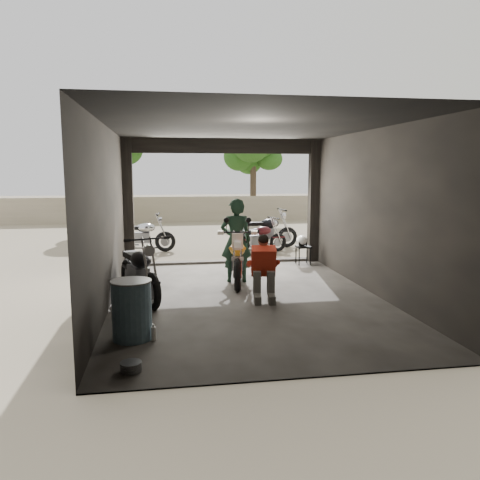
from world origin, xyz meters
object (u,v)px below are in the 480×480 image
object	(u,v)px
outside_bike_b	(260,235)
mechanic	(264,269)
outside_bike_a	(142,233)
stool	(303,249)
sign_post	(338,202)
rider	(236,241)
main_bike	(238,256)
helmet	(302,241)
outside_bike_c	(266,229)
left_bike	(139,267)
oil_drum	(132,311)

from	to	relation	value
outside_bike_b	mechanic	xyz separation A→B (m)	(-0.96, -5.03, 0.07)
outside_bike_a	stool	bearing A→B (deg)	-118.66
sign_post	rider	bearing A→B (deg)	-114.37
outside_bike_a	rider	bearing A→B (deg)	-149.28
rider	sign_post	world-z (taller)	sign_post
main_bike	mechanic	xyz separation A→B (m)	(0.28, -1.40, -0.02)
stool	sign_post	distance (m)	3.00
outside_bike_a	outside_bike_b	xyz separation A→B (m)	(3.43, -0.70, -0.06)
helmet	sign_post	xyz separation A→B (m)	(1.78, 2.18, 0.83)
helmet	outside_bike_a	bearing A→B (deg)	157.84
outside_bike_c	mechanic	size ratio (longest dim) A/B	1.54
outside_bike_a	outside_bike_b	world-z (taller)	outside_bike_a
main_bike	mechanic	world-z (taller)	main_bike
helmet	mechanic	bearing A→B (deg)	-108.23
outside_bike_a	mechanic	world-z (taller)	mechanic
left_bike	outside_bike_b	size ratio (longest dim) A/B	1.20
outside_bike_a	outside_bike_b	distance (m)	3.50
outside_bike_b	sign_post	xyz separation A→B (m)	(2.49, 0.30, 0.94)
outside_bike_c	sign_post	size ratio (longest dim) A/B	0.83
main_bike	oil_drum	xyz separation A→B (m)	(-2.02, -3.13, -0.18)
main_bike	stool	size ratio (longest dim) A/B	3.72
left_bike	helmet	world-z (taller)	left_bike
outside_bike_a	sign_post	distance (m)	6.00
main_bike	outside_bike_a	distance (m)	4.86
outside_bike_c	oil_drum	xyz separation A→B (m)	(-3.60, -7.56, -0.18)
left_bike	helmet	distance (m)	4.81
outside_bike_c	helmet	size ratio (longest dim) A/B	5.97
main_bike	outside_bike_b	distance (m)	3.84
main_bike	helmet	world-z (taller)	main_bike
mechanic	oil_drum	size ratio (longest dim) A/B	1.36
outside_bike_c	oil_drum	size ratio (longest dim) A/B	2.10
main_bike	left_bike	distance (m)	2.24
outside_bike_b	outside_bike_c	xyz separation A→B (m)	(0.35, 0.80, 0.09)
main_bike	stool	world-z (taller)	main_bike
left_bike	helmet	xyz separation A→B (m)	(3.97, 2.72, 0.01)
outside_bike_b	helmet	bearing A→B (deg)	-174.57
outside_bike_b	sign_post	world-z (taller)	sign_post
main_bike	outside_bike_b	size ratio (longest dim) A/B	1.19
rider	sign_post	distance (m)	5.36
mechanic	rider	bearing A→B (deg)	108.62
left_bike	sign_post	bearing A→B (deg)	20.11
outside_bike_b	stool	size ratio (longest dim) A/B	3.13
mechanic	sign_post	xyz separation A→B (m)	(3.46, 5.32, 0.87)
mechanic	oil_drum	bearing A→B (deg)	-135.11
stool	oil_drum	bearing A→B (deg)	-129.52
stool	main_bike	bearing A→B (deg)	-139.04
left_bike	oil_drum	world-z (taller)	left_bike
left_bike	rider	xyz separation A→B (m)	(2.00, 1.10, 0.29)
outside_bike_b	oil_drum	world-z (taller)	outside_bike_b
main_bike	helmet	distance (m)	2.62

